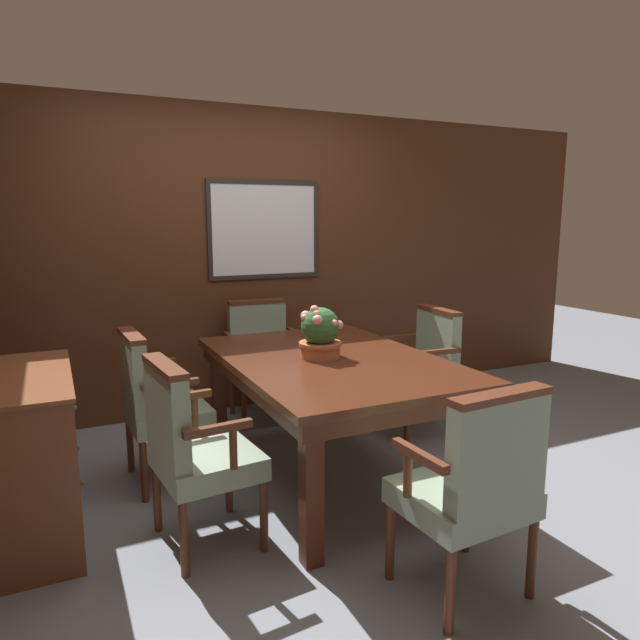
# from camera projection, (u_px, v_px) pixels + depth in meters

# --- Properties ---
(ground_plane) EXTENTS (14.00, 14.00, 0.00)m
(ground_plane) POSITION_uv_depth(u_px,v_px,m) (325.00, 488.00, 3.37)
(ground_plane) COLOR gray
(wall_back) EXTENTS (7.20, 0.08, 2.45)m
(wall_back) POSITION_uv_depth(u_px,v_px,m) (236.00, 261.00, 4.65)
(wall_back) COLOR #4C2816
(wall_back) RESTS_ON ground_plane
(dining_table) EXTENTS (1.18, 1.76, 0.76)m
(dining_table) POSITION_uv_depth(u_px,v_px,m) (331.00, 372.00, 3.41)
(dining_table) COLOR #4C2314
(dining_table) RESTS_ON ground_plane
(chair_left_far) EXTENTS (0.47, 0.57, 0.93)m
(chair_left_far) POSITION_uv_depth(u_px,v_px,m) (155.00, 399.00, 3.37)
(chair_left_far) COLOR #562B19
(chair_left_far) RESTS_ON ground_plane
(chair_right_far) EXTENTS (0.48, 0.57, 0.93)m
(chair_right_far) POSITION_uv_depth(u_px,v_px,m) (423.00, 364.00, 4.17)
(chair_right_far) COLOR #562B19
(chair_right_far) RESTS_ON ground_plane
(chair_head_far) EXTENTS (0.57, 0.48, 0.93)m
(chair_head_far) POSITION_uv_depth(u_px,v_px,m) (262.00, 353.00, 4.52)
(chair_head_far) COLOR #562B19
(chair_head_far) RESTS_ON ground_plane
(chair_left_near) EXTENTS (0.50, 0.58, 0.93)m
(chair_left_near) POSITION_uv_depth(u_px,v_px,m) (192.00, 444.00, 2.70)
(chair_left_near) COLOR #562B19
(chair_left_near) RESTS_ON ground_plane
(chair_head_near) EXTENTS (0.57, 0.48, 0.93)m
(chair_head_near) POSITION_uv_depth(u_px,v_px,m) (475.00, 482.00, 2.31)
(chair_head_near) COLOR #562B19
(chair_head_near) RESTS_ON ground_plane
(potted_plant) EXTENTS (0.25, 0.25, 0.31)m
(potted_plant) POSITION_uv_depth(u_px,v_px,m) (320.00, 333.00, 3.36)
(potted_plant) COLOR #B2603D
(potted_plant) RESTS_ON dining_table
(sideboard_cabinet) EXTENTS (0.47, 1.02, 0.82)m
(sideboard_cabinet) POSITION_uv_depth(u_px,v_px,m) (28.00, 456.00, 2.82)
(sideboard_cabinet) COLOR brown
(sideboard_cabinet) RESTS_ON ground_plane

